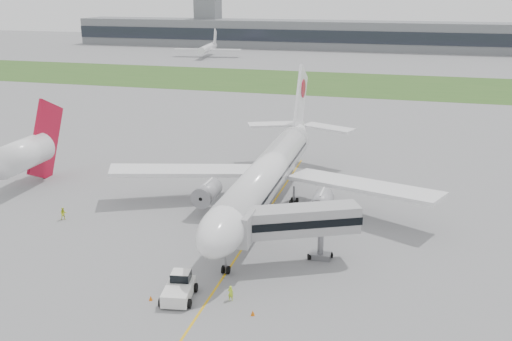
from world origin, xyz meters
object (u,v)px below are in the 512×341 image
(airliner, at_px, (269,172))
(jet_bridge, at_px, (289,222))
(neighbor_aircraft, at_px, (26,153))
(ground_crew_near, at_px, (231,293))
(pushback_tug, at_px, (179,287))

(airliner, height_order, jet_bridge, airliner)
(jet_bridge, height_order, neighbor_aircraft, neighbor_aircraft)
(airliner, relative_size, ground_crew_near, 33.35)
(ground_crew_near, bearing_deg, jet_bridge, -111.84)
(neighbor_aircraft, bearing_deg, jet_bridge, -19.21)
(airliner, xyz_separation_m, jet_bridge, (6.22, -15.85, -0.47))
(jet_bridge, relative_size, ground_crew_near, 8.91)
(airliner, relative_size, jet_bridge, 3.74)
(ground_crew_near, bearing_deg, pushback_tug, 10.02)
(neighbor_aircraft, bearing_deg, airliner, 0.04)
(pushback_tug, bearing_deg, airliner, 74.07)
(ground_crew_near, bearing_deg, neighbor_aircraft, -29.65)
(pushback_tug, bearing_deg, ground_crew_near, -0.68)
(pushback_tug, distance_m, ground_crew_near, 5.31)
(jet_bridge, bearing_deg, neighbor_aircraft, 135.69)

